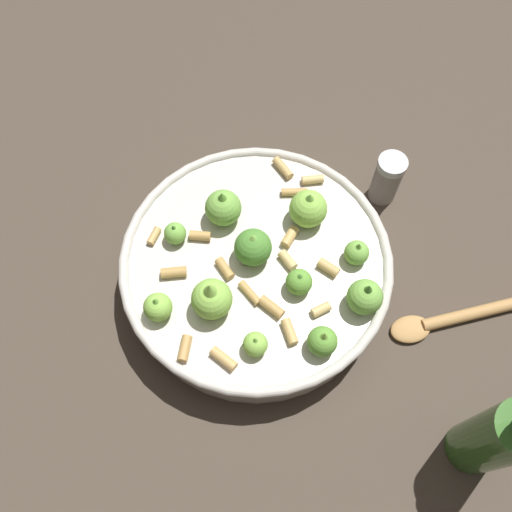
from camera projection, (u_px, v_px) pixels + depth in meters
The scene contains 5 objects.
ground_plane at pixel (256, 280), 0.73m from camera, with size 2.40×2.40×0.00m, color #42382D.
cooking_pan at pixel (257, 268), 0.70m from camera, with size 0.34×0.34×0.13m.
pepper_shaker at pixel (387, 179), 0.76m from camera, with size 0.04×0.04×0.08m.
olive_oil_bottle at pixel (497, 438), 0.56m from camera, with size 0.06×0.06×0.20m.
wooden_spoon at pixel (467, 315), 0.70m from camera, with size 0.23×0.11×0.02m.
Camera 1 is at (-0.17, -0.24, 0.67)m, focal length 38.50 mm.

